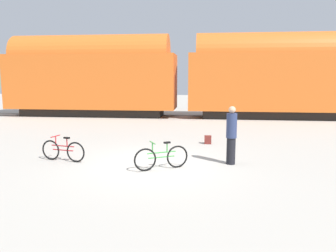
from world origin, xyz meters
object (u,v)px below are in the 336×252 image
at_px(person_in_navy, 231,135).
at_px(bicycle_green, 161,157).
at_px(freight_train, 182,73).
at_px(backpack, 208,140).
at_px(bicycle_maroon, 63,150).

bearing_deg(person_in_navy, bicycle_green, 110.30).
bearing_deg(freight_train, backpack, -79.28).
relative_size(bicycle_maroon, person_in_navy, 0.87).
relative_size(bicycle_maroon, backpack, 4.68).
xyz_separation_m(freight_train, backpack, (1.70, -8.99, -2.78)).
xyz_separation_m(freight_train, person_in_navy, (2.40, -12.07, -2.02)).
relative_size(bicycle_green, backpack, 4.45).
bearing_deg(person_in_navy, freight_train, 9.47).
bearing_deg(freight_train, bicycle_maroon, -103.66).
bearing_deg(freight_train, person_in_navy, -78.77).
bearing_deg(backpack, bicycle_green, -109.45).
height_order(bicycle_green, backpack, bicycle_green).
xyz_separation_m(freight_train, bicycle_maroon, (-2.99, -12.32, -2.60)).
bearing_deg(person_in_navy, backpack, 10.95).
distance_m(bicycle_green, bicycle_maroon, 3.36).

